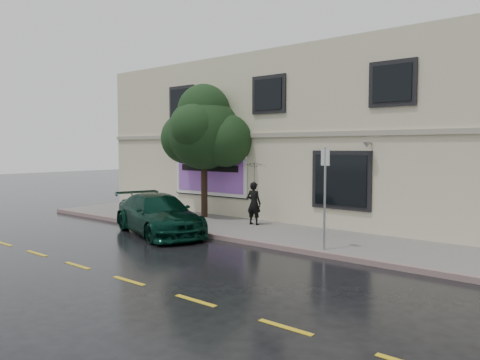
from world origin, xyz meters
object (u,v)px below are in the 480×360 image
Objects in this scene: car at (159,214)px; fire_hydrant at (159,212)px; pedestrian at (254,203)px; street_tree at (204,133)px.

car is 6.73× the size of fire_hydrant.
pedestrian is at bearing -12.92° from car.
pedestrian is (1.91, 3.11, 0.26)m from car.
car is 4.62m from street_tree.
street_tree is at bearing -9.83° from pedestrian.
pedestrian is at bearing 23.77° from fire_hydrant.
pedestrian is 4.02m from fire_hydrant.
car is 2.26m from fire_hydrant.
street_tree is 3.80m from fire_hydrant.
fire_hydrant is (-0.73, -1.92, -3.20)m from street_tree.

